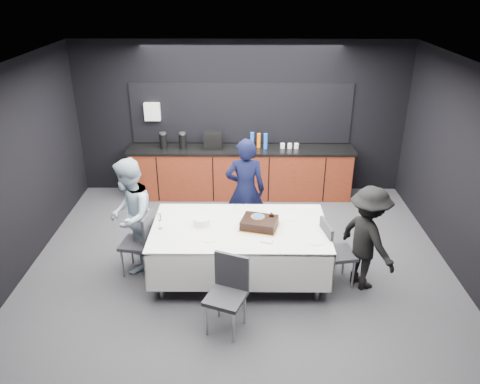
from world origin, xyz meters
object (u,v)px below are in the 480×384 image
Objects in this scene: cake_assembly at (259,223)px; plate_stack at (202,221)px; chair_left at (142,239)px; person_right at (367,238)px; chair_near at (228,288)px; party_table at (240,236)px; chair_right at (333,249)px; person_left at (130,216)px; champagne_flute at (159,218)px; person_center at (245,191)px.

plate_stack is (-0.77, 0.06, -0.01)m from cake_assembly.
chair_left is 0.65× the size of person_right.
party_table is at bearing 83.02° from chair_near.
chair_near is at bearing -70.03° from plate_stack.
plate_stack is 0.15× the size of person_right.
person_left is at bearing 172.32° from chair_right.
chair_near is (1.21, -1.08, 0.00)m from chair_left.
chair_right is at bearing -8.11° from cake_assembly.
person_right is at bearing -2.55° from champagne_flute.
chair_near is 1.96m from person_right.
chair_left and chair_near have the same top height.
person_right reaches higher than chair_left.
champagne_flute reaches higher than cake_assembly.
chair_near is at bearing -41.89° from chair_left.
champagne_flute reaches higher than party_table.
chair_left is at bearing 153.19° from champagne_flute.
champagne_flute is (-1.30, -0.05, 0.10)m from cake_assembly.
champagne_flute is at bearing 43.28° from person_center.
chair_left is (-1.59, 0.09, -0.31)m from cake_assembly.
plate_stack is 1.16m from chair_near.
plate_stack is 1.13m from person_center.
cake_assembly is 1.11m from chair_near.
person_left reaches higher than party_table.
chair_right is 1.66m from person_center.
plate_stack is 0.98× the size of champagne_flute.
cake_assembly is 0.77m from plate_stack.
cake_assembly is at bearing 68.94° from chair_near.
chair_left is at bearing 176.71° from cake_assembly.
person_right is (2.16, -0.24, -0.11)m from plate_stack.
champagne_flute reaches higher than chair_right.
party_table is 1.34m from chair_left.
party_table is 1.40× the size of person_center.
person_right is (1.57, -1.20, -0.11)m from person_center.
champagne_flute is 2.30m from chair_right.
chair_near is at bearing -111.06° from cake_assembly.
person_center is at bearing 100.11° from cake_assembly.
person_left is at bearing 54.08° from person_right.
party_table is 1.66m from person_right.
person_left is (-0.16, 0.14, 0.28)m from chair_left.
chair_near is 0.57× the size of person_left.
person_left is at bearing 170.34° from plate_stack.
chair_right reaches higher than party_table.
person_center reaches higher than party_table.
party_table is at bearing -3.67° from chair_left.
plate_stack is at bearing 173.46° from chair_right.
plate_stack is 2.17m from person_right.
chair_near is (0.92, -0.94, -0.40)m from champagne_flute.
plate_stack is (-0.51, 0.06, 0.19)m from party_table.
chair_right is at bearing 81.12° from person_left.
person_right reaches higher than chair_near.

